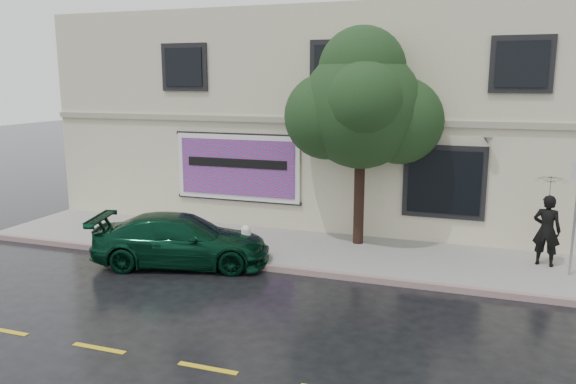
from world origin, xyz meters
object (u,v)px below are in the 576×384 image
(street_tree, at_px, (361,109))
(car, at_px, (182,240))
(fire_hydrant, at_px, (246,242))
(pedestrian, at_px, (547,230))

(street_tree, bearing_deg, car, -143.61)
(street_tree, distance_m, fire_hydrant, 4.86)
(car, height_order, pedestrian, pedestrian)
(pedestrian, relative_size, fire_hydrant, 2.05)
(car, relative_size, street_tree, 0.83)
(car, distance_m, street_tree, 6.06)
(car, distance_m, fire_hydrant, 1.69)
(car, height_order, fire_hydrant, car)
(pedestrian, xyz_separation_m, fire_hydrant, (-7.42, -1.96, -0.48))
(car, xyz_separation_m, fire_hydrant, (1.56, 0.64, -0.08))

